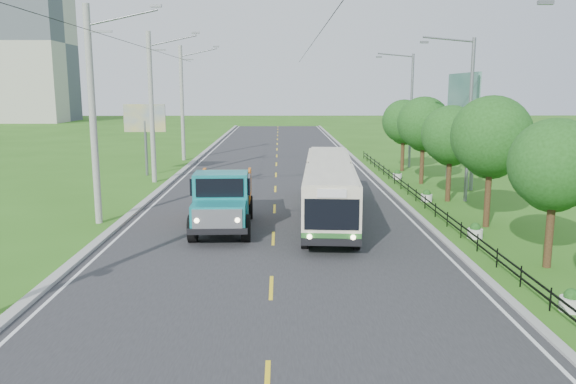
{
  "coord_description": "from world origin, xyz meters",
  "views": [
    {
      "loc": [
        0.28,
        -17.05,
        6.24
      ],
      "look_at": [
        0.64,
        6.65,
        1.9
      ],
      "focal_mm": 35.0,
      "sensor_mm": 36.0,
      "label": 1
    }
  ],
  "objects_px": {
    "planter_near": "(475,231)",
    "planter_mid": "(427,196)",
    "pole_mid": "(152,107)",
    "tree_fourth": "(451,138)",
    "billboard_right": "(463,103)",
    "tree_fifth": "(424,126)",
    "bus": "(329,185)",
    "tree_second": "(555,169)",
    "streetlight_far": "(409,106)",
    "tree_third": "(491,140)",
    "streetlight_mid": "(467,114)",
    "pole_near": "(93,115)",
    "pole_far": "(182,103)",
    "billboard_left": "(145,123)",
    "planter_far": "(397,175)",
    "planter_front": "(571,301)",
    "dump_truck": "(223,196)",
    "tree_back": "(404,124)"
  },
  "relations": [
    {
      "from": "planter_near",
      "to": "planter_mid",
      "type": "height_order",
      "value": "same"
    },
    {
      "from": "tree_third",
      "to": "tree_back",
      "type": "relative_size",
      "value": 1.09
    },
    {
      "from": "tree_fourth",
      "to": "streetlight_mid",
      "type": "bearing_deg",
      "value": -10.15
    },
    {
      "from": "billboard_left",
      "to": "tree_back",
      "type": "bearing_deg",
      "value": 6.31
    },
    {
      "from": "streetlight_far",
      "to": "planter_mid",
      "type": "relative_size",
      "value": 13.54
    },
    {
      "from": "planter_front",
      "to": "bus",
      "type": "bearing_deg",
      "value": 115.86
    },
    {
      "from": "streetlight_mid",
      "to": "pole_near",
      "type": "bearing_deg",
      "value": -165.19
    },
    {
      "from": "streetlight_mid",
      "to": "pole_far",
      "type": "bearing_deg",
      "value": 134.86
    },
    {
      "from": "planter_far",
      "to": "bus",
      "type": "xyz_separation_m",
      "value": [
        -5.89,
        -11.86,
        1.34
      ]
    },
    {
      "from": "tree_second",
      "to": "streetlight_far",
      "type": "xyz_separation_m",
      "value": [
        0.79,
        25.86,
        1.38
      ]
    },
    {
      "from": "tree_third",
      "to": "tree_fifth",
      "type": "bearing_deg",
      "value": 90.0
    },
    {
      "from": "billboard_right",
      "to": "pole_mid",
      "type": "bearing_deg",
      "value": 177.22
    },
    {
      "from": "billboard_right",
      "to": "pole_near",
      "type": "bearing_deg",
      "value": -151.86
    },
    {
      "from": "pole_near",
      "to": "streetlight_mid",
      "type": "bearing_deg",
      "value": 14.81
    },
    {
      "from": "tree_third",
      "to": "streetlight_far",
      "type": "relative_size",
      "value": 0.66
    },
    {
      "from": "billboard_right",
      "to": "dump_truck",
      "type": "xyz_separation_m",
      "value": [
        -14.58,
        -12.2,
        -3.81
      ]
    },
    {
      "from": "planter_near",
      "to": "bus",
      "type": "xyz_separation_m",
      "value": [
        -5.89,
        4.14,
        1.34
      ]
    },
    {
      "from": "tree_third",
      "to": "billboard_right",
      "type": "relative_size",
      "value": 0.82
    },
    {
      "from": "tree_fifth",
      "to": "planter_mid",
      "type": "height_order",
      "value": "tree_fifth"
    },
    {
      "from": "pole_mid",
      "to": "planter_near",
      "type": "height_order",
      "value": "pole_mid"
    },
    {
      "from": "streetlight_far",
      "to": "billboard_right",
      "type": "relative_size",
      "value": 1.24
    },
    {
      "from": "planter_mid",
      "to": "pole_mid",
      "type": "bearing_deg",
      "value": 157.46
    },
    {
      "from": "billboard_left",
      "to": "bus",
      "type": "height_order",
      "value": "billboard_left"
    },
    {
      "from": "dump_truck",
      "to": "streetlight_far",
      "type": "bearing_deg",
      "value": 55.95
    },
    {
      "from": "streetlight_mid",
      "to": "billboard_left",
      "type": "height_order",
      "value": "streetlight_mid"
    },
    {
      "from": "pole_near",
      "to": "pole_mid",
      "type": "bearing_deg",
      "value": 90.0
    },
    {
      "from": "tree_fourth",
      "to": "planter_near",
      "type": "distance_m",
      "value": 8.87
    },
    {
      "from": "tree_fourth",
      "to": "planter_front",
      "type": "distance_m",
      "value": 16.52
    },
    {
      "from": "tree_fourth",
      "to": "billboard_right",
      "type": "height_order",
      "value": "billboard_right"
    },
    {
      "from": "planter_near",
      "to": "billboard_left",
      "type": "height_order",
      "value": "billboard_left"
    },
    {
      "from": "planter_front",
      "to": "tree_fifth",
      "type": "bearing_deg",
      "value": 86.75
    },
    {
      "from": "tree_fifth",
      "to": "bus",
      "type": "bearing_deg",
      "value": -125.55
    },
    {
      "from": "tree_second",
      "to": "tree_fourth",
      "type": "height_order",
      "value": "tree_fourth"
    },
    {
      "from": "pole_near",
      "to": "planter_far",
      "type": "bearing_deg",
      "value": 37.63
    },
    {
      "from": "pole_near",
      "to": "tree_second",
      "type": "distance_m",
      "value": 19.44
    },
    {
      "from": "pole_mid",
      "to": "planter_far",
      "type": "xyz_separation_m",
      "value": [
        16.86,
        1.0,
        -4.81
      ]
    },
    {
      "from": "planter_front",
      "to": "dump_truck",
      "type": "bearing_deg",
      "value": 137.99
    },
    {
      "from": "streetlight_far",
      "to": "planter_mid",
      "type": "distance_m",
      "value": 14.88
    },
    {
      "from": "streetlight_far",
      "to": "streetlight_mid",
      "type": "bearing_deg",
      "value": -90.0
    },
    {
      "from": "pole_near",
      "to": "tree_third",
      "type": "relative_size",
      "value": 1.67
    },
    {
      "from": "streetlight_far",
      "to": "tree_second",
      "type": "bearing_deg",
      "value": -91.74
    },
    {
      "from": "tree_third",
      "to": "planter_near",
      "type": "distance_m",
      "value": 4.46
    },
    {
      "from": "pole_mid",
      "to": "billboard_right",
      "type": "distance_m",
      "value": 20.59
    },
    {
      "from": "tree_second",
      "to": "tree_back",
      "type": "height_order",
      "value": "tree_back"
    },
    {
      "from": "pole_far",
      "to": "billboard_left",
      "type": "xyz_separation_m",
      "value": [
        -1.24,
        -9.0,
        -1.23
      ]
    },
    {
      "from": "planter_front",
      "to": "billboard_left",
      "type": "relative_size",
      "value": 0.13
    },
    {
      "from": "streetlight_far",
      "to": "dump_truck",
      "type": "bearing_deg",
      "value": -122.61
    },
    {
      "from": "planter_mid",
      "to": "bus",
      "type": "relative_size",
      "value": 0.05
    },
    {
      "from": "dump_truck",
      "to": "billboard_left",
      "type": "bearing_deg",
      "value": 112.57
    },
    {
      "from": "pole_far",
      "to": "billboard_right",
      "type": "distance_m",
      "value": 24.33
    }
  ]
}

